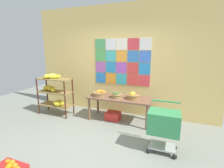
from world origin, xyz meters
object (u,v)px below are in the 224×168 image
at_px(display_table, 120,100).
at_px(fruit_basket_back_right, 117,95).
at_px(produce_crate_under_table, 113,116).
at_px(fruit_basket_centre, 100,93).
at_px(banana_shelf_unit, 54,91).
at_px(fruit_basket_back_left, 133,96).
at_px(shopping_cart, 164,124).

bearing_deg(display_table, fruit_basket_back_right, -129.59).
xyz_separation_m(fruit_basket_back_right, produce_crate_under_table, (-0.11, 0.05, -0.59)).
relative_size(display_table, fruit_basket_centre, 4.23).
bearing_deg(produce_crate_under_table, banana_shelf_unit, -172.37).
bearing_deg(produce_crate_under_table, fruit_basket_back_right, -25.52).
xyz_separation_m(banana_shelf_unit, fruit_basket_back_left, (2.20, 0.23, 0.02)).
bearing_deg(shopping_cart, fruit_basket_back_right, 134.24).
bearing_deg(fruit_basket_back_left, shopping_cart, -50.53).
bearing_deg(fruit_basket_back_right, produce_crate_under_table, 154.48).
relative_size(banana_shelf_unit, fruit_basket_centre, 3.09).
distance_m(display_table, shopping_cart, 1.48).
relative_size(banana_shelf_unit, shopping_cart, 1.30).
height_order(banana_shelf_unit, fruit_basket_back_right, banana_shelf_unit).
height_order(display_table, fruit_basket_back_right, fruit_basket_back_right).
distance_m(banana_shelf_unit, fruit_basket_back_left, 2.21).
relative_size(fruit_basket_back_right, fruit_basket_centre, 0.80).
height_order(fruit_basket_centre, shopping_cart, shopping_cart).
xyz_separation_m(banana_shelf_unit, produce_crate_under_table, (1.67, 0.22, -0.57)).
distance_m(fruit_basket_centre, shopping_cart, 1.88).
bearing_deg(produce_crate_under_table, shopping_cart, -35.95).
distance_m(banana_shelf_unit, shopping_cart, 3.06).
xyz_separation_m(banana_shelf_unit, display_table, (1.84, 0.24, -0.13)).
relative_size(fruit_basket_centre, produce_crate_under_table, 1.03).
distance_m(banana_shelf_unit, fruit_basket_back_right, 1.80).
relative_size(display_table, shopping_cart, 1.78).
bearing_deg(fruit_basket_centre, produce_crate_under_table, 7.49).
bearing_deg(banana_shelf_unit, display_table, 7.37).
distance_m(display_table, produce_crate_under_table, 0.48).
bearing_deg(shopping_cart, display_table, 130.83).
distance_m(display_table, fruit_basket_centre, 0.54).
xyz_separation_m(fruit_basket_centre, produce_crate_under_table, (0.35, 0.05, -0.58)).
xyz_separation_m(display_table, shopping_cart, (1.13, -0.96, -0.02)).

